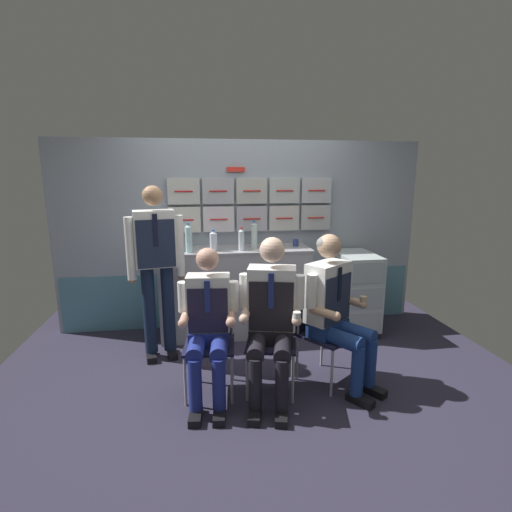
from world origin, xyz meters
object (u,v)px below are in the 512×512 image
Objects in this scene: service_trolley at (355,290)px; folding_chair_by_counter at (319,322)px; crew_member_left at (208,320)px; crew_member_standing at (156,258)px; crew_member_right at (271,311)px; folding_chair_right at (272,328)px; water_bottle_clear at (189,239)px; crew_member_by_counter at (335,304)px; folding_chair_left at (210,330)px; paper_cup_tan at (181,245)px.

service_trolley is 1.19m from folding_chair_by_counter.
crew_member_standing is at bearing 120.46° from crew_member_left.
crew_member_right is at bearing -40.41° from crew_member_standing.
folding_chair_right is 2.71× the size of water_bottle_clear.
folding_chair_right is 0.43m from folding_chair_by_counter.
crew_member_right is 0.55m from folding_chair_by_counter.
folding_chair_by_counter is 0.26m from crew_member_by_counter.
crew_member_by_counter reaches higher than crew_member_right.
folding_chair_right is 0.50× the size of crew_member_standing.
crew_member_by_counter is at bearing -54.05° from folding_chair_by_counter.
folding_chair_by_counter is (0.94, 0.03, 0.00)m from folding_chair_left.
folding_chair_by_counter is at bearing 8.64° from folding_chair_right.
crew_member_right is at bearing -170.74° from crew_member_by_counter.
crew_member_standing is (-0.99, 0.66, 0.49)m from folding_chair_right.
water_bottle_clear is at bearing 98.24° from crew_member_left.
folding_chair_right is (-1.16, -1.00, 0.03)m from service_trolley.
folding_chair_left is 0.64× the size of crew_member_by_counter.
paper_cup_tan is (-0.25, 1.28, 0.36)m from crew_member_left.
crew_member_left is at bearing -176.70° from crew_member_by_counter.
paper_cup_tan is at bearing 100.92° from crew_member_left.
folding_chair_left is at bearing -178.43° from folding_chair_by_counter.
crew_member_left is 1.05m from crew_member_by_counter.
crew_member_left is at bearing 176.51° from crew_member_right.
folding_chair_left is 0.68× the size of crew_member_left.
folding_chair_left is at bearing -150.02° from service_trolley.
paper_cup_tan is (0.21, 0.50, 0.03)m from crew_member_standing.
service_trolley is 1.08× the size of folding_chair_left.
crew_member_by_counter is at bearing -120.96° from service_trolley.
paper_cup_tan is at bearing 175.40° from service_trolley.
folding_chair_left is 0.94m from folding_chair_by_counter.
service_trolley is at bearing 29.98° from folding_chair_left.
folding_chair_by_counter is at bearing 11.07° from crew_member_left.
crew_member_standing is at bearing 139.59° from crew_member_right.
service_trolley is 0.54× the size of crew_member_standing.
crew_member_right reaches higher than crew_member_left.
folding_chair_left and folding_chair_right have the same top height.
folding_chair_by_counter is (0.43, 0.06, 0.00)m from folding_chair_right.
water_bottle_clear is (-1.85, -0.02, 0.64)m from service_trolley.
water_bottle_clear is at bearing 100.55° from folding_chair_left.
crew_member_left is at bearing -146.29° from service_trolley.
crew_member_left is (-1.69, -1.13, 0.18)m from service_trolley.
crew_member_right is 4.21× the size of water_bottle_clear.
water_bottle_clear reaches higher than service_trolley.
crew_member_left is 0.50m from crew_member_right.
crew_member_standing is (-2.15, -0.35, 0.51)m from service_trolley.
folding_chair_right is 0.26m from crew_member_right.
crew_member_by_counter reaches higher than crew_member_left.
folding_chair_left is at bearing -76.79° from paper_cup_tan.
paper_cup_tan reaches higher than folding_chair_left.
folding_chair_left is 0.50× the size of crew_member_standing.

